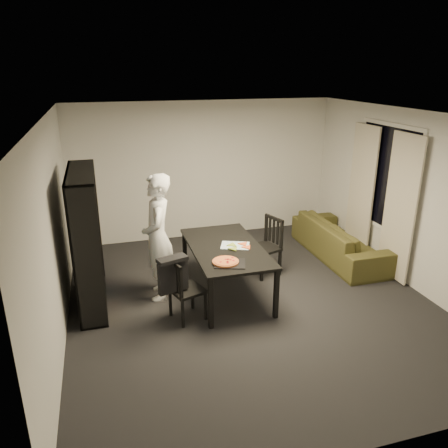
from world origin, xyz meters
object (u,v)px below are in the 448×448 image
object	(u,v)px
dining_table	(226,251)
baking_tray	(230,263)
pepperoni_pizza	(226,262)
bookshelf	(87,240)
sofa	(340,239)
person	(158,237)
chair_left	(182,286)
chair_right	(268,242)

from	to	relation	value
dining_table	baking_tray	distance (m)	0.59
pepperoni_pizza	bookshelf	bearing A→B (deg)	154.44
bookshelf	sofa	distance (m)	4.25
person	chair_left	bearing A→B (deg)	21.10
bookshelf	sofa	xyz separation A→B (m)	(4.18, 0.44, -0.63)
person	pepperoni_pizza	xyz separation A→B (m)	(0.78, -0.74, -0.14)
baking_tray	bookshelf	bearing A→B (deg)	154.21
chair_left	sofa	size ratio (longest dim) A/B	0.40
chair_left	sofa	world-z (taller)	chair_left
bookshelf	dining_table	world-z (taller)	bookshelf
chair_left	chair_right	distance (m)	1.89
bookshelf	chair_left	bearing A→B (deg)	-36.07
baking_tray	sofa	distance (m)	2.77
bookshelf	pepperoni_pizza	xyz separation A→B (m)	(1.72, -0.82, -0.18)
chair_left	chair_right	world-z (taller)	chair_right
bookshelf	pepperoni_pizza	world-z (taller)	bookshelf
chair_left	pepperoni_pizza	distance (m)	0.65
chair_left	chair_right	size ratio (longest dim) A/B	0.92
bookshelf	baking_tray	xyz separation A→B (m)	(1.77, -0.86, -0.20)
chair_left	person	xyz separation A→B (m)	(-0.18, 0.74, 0.42)
bookshelf	person	size ratio (longest dim) A/B	1.04
chair_left	sofa	bearing A→B (deg)	-85.53
dining_table	chair_left	distance (m)	0.95
bookshelf	chair_right	distance (m)	2.77
bookshelf	chair_right	bearing A→B (deg)	4.00
chair_left	baking_tray	size ratio (longest dim) A/B	2.15
pepperoni_pizza	chair_right	bearing A→B (deg)	45.19
baking_tray	sofa	bearing A→B (deg)	28.17
baking_tray	sofa	world-z (taller)	baking_tray
sofa	chair_left	bearing A→B (deg)	112.41
dining_table	chair_left	world-z (taller)	chair_left
sofa	pepperoni_pizza	bearing A→B (deg)	117.11
bookshelf	baking_tray	world-z (taller)	bookshelf
chair_right	pepperoni_pizza	size ratio (longest dim) A/B	2.67
person	sofa	size ratio (longest dim) A/B	0.84
bookshelf	person	world-z (taller)	bookshelf
dining_table	baking_tray	xyz separation A→B (m)	(-0.12, -0.57, 0.07)
dining_table	chair_right	world-z (taller)	chair_right
chair_left	baking_tray	bearing A→B (deg)	-110.88
dining_table	sofa	size ratio (longest dim) A/B	0.82
person	chair_right	bearing A→B (deg)	105.97
bookshelf	dining_table	xyz separation A→B (m)	(1.89, -0.28, -0.28)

